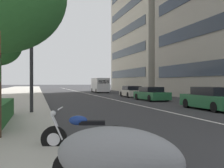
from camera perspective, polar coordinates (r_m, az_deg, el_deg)
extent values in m
cube|color=#B2ADA3|center=(33.68, -22.09, -2.49)|extent=(160.00, 9.22, 0.15)
cube|color=silver|center=(39.15, -4.59, -2.18)|extent=(110.00, 0.16, 0.01)
ellipsoid|color=gray|center=(4.23, 1.07, -15.32)|extent=(1.84, 2.10, 0.95)
cylinder|color=black|center=(7.00, -12.13, -11.25)|extent=(0.27, 0.65, 0.64)
cylinder|color=silver|center=(7.00, -12.13, -11.25)|extent=(0.20, 0.34, 0.32)
cylinder|color=black|center=(6.89, 0.79, -11.43)|extent=(0.27, 0.65, 0.64)
cylinder|color=silver|center=(6.89, 0.79, -11.43)|extent=(0.20, 0.34, 0.32)
cube|color=silver|center=(6.91, -5.72, -11.54)|extent=(0.34, 0.43, 0.28)
cube|color=black|center=(6.82, -4.20, -8.14)|extent=(0.37, 0.67, 0.10)
ellipsoid|color=navy|center=(6.84, -7.16, -7.61)|extent=(0.34, 0.50, 0.24)
cylinder|color=silver|center=(6.87, -11.58, -8.88)|extent=(0.12, 0.32, 0.64)
cylinder|color=silver|center=(7.00, -11.38, -8.70)|extent=(0.12, 0.32, 0.64)
cylinder|color=silver|center=(6.86, -10.82, -5.06)|extent=(0.59, 0.18, 0.04)
sphere|color=silver|center=(6.91, -12.30, -6.03)|extent=(0.14, 0.14, 0.14)
cylinder|color=silver|center=(7.05, -3.32, -12.21)|extent=(0.25, 0.69, 0.16)
cube|color=#236038|center=(18.25, 20.00, -3.41)|extent=(4.55, 1.78, 0.78)
cube|color=black|center=(18.07, 20.34, -1.41)|extent=(2.42, 1.62, 0.51)
cylinder|color=black|center=(19.08, 15.42, -3.92)|extent=(0.62, 0.22, 0.62)
cylinder|color=black|center=(19.94, 19.32, -3.75)|extent=(0.62, 0.22, 0.62)
cylinder|color=black|center=(16.60, 20.81, -4.57)|extent=(0.62, 0.22, 0.62)
cube|color=#236038|center=(26.09, 8.27, -2.37)|extent=(4.49, 2.04, 0.69)
cube|color=black|center=(26.12, 8.23, -1.11)|extent=(2.13, 1.80, 0.46)
cylinder|color=black|center=(27.08, 5.29, -2.66)|extent=(0.63, 0.24, 0.62)
cylinder|color=black|center=(27.79, 8.53, -2.58)|extent=(0.63, 0.24, 0.62)
cylinder|color=black|center=(24.42, 7.98, -2.99)|extent=(0.63, 0.24, 0.62)
cylinder|color=black|center=(25.21, 11.47, -2.89)|extent=(0.63, 0.24, 0.62)
cube|color=beige|center=(32.29, 4.10, -1.86)|extent=(4.19, 1.90, 0.67)
cube|color=black|center=(32.23, 4.13, -0.85)|extent=(2.34, 1.71, 0.47)
cylinder|color=black|center=(33.36, 2.02, -2.09)|extent=(0.62, 0.23, 0.62)
cylinder|color=black|center=(33.86, 4.70, -2.06)|extent=(0.62, 0.23, 0.62)
cylinder|color=black|center=(30.74, 3.45, -2.30)|extent=(0.62, 0.23, 0.62)
cylinder|color=black|center=(31.28, 6.33, -2.26)|extent=(0.62, 0.23, 0.62)
cube|color=silver|center=(45.94, -2.55, -0.16)|extent=(6.24, 2.32, 2.22)
cube|color=black|center=(42.93, -1.80, 0.46)|extent=(0.11, 1.75, 0.56)
cylinder|color=black|center=(47.86, -4.12, -1.30)|extent=(0.73, 0.29, 0.72)
cylinder|color=black|center=(48.19, -1.91, -1.29)|extent=(0.73, 0.29, 0.72)
cylinder|color=black|center=(43.73, -3.26, -1.45)|extent=(0.73, 0.29, 0.72)
cylinder|color=black|center=(44.09, -0.84, -1.44)|extent=(0.73, 0.29, 0.72)
cylinder|color=#232326|center=(15.11, -16.60, 9.55)|extent=(0.18, 0.18, 7.99)
cube|color=#194C99|center=(14.78, -16.63, 10.17)|extent=(0.56, 0.03, 1.10)
cube|color=#194C99|center=(15.47, -16.58, 9.72)|extent=(0.56, 0.03, 1.10)
cube|color=#232D3D|center=(26.22, 22.17, 3.29)|extent=(26.12, 0.08, 1.50)
cube|color=#232D3D|center=(26.76, 22.19, 12.18)|extent=(26.12, 0.08, 1.50)
cube|color=#2D3842|center=(50.67, 2.94, 2.20)|extent=(18.97, 0.08, 1.50)
cube|color=#2D3842|center=(50.96, 2.94, 6.74)|extent=(18.97, 0.08, 1.50)
cube|color=#2D3842|center=(51.56, 2.95, 11.19)|extent=(18.97, 0.08, 1.50)
cube|color=#2D3842|center=(52.47, 2.95, 15.52)|extent=(18.97, 0.08, 1.50)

